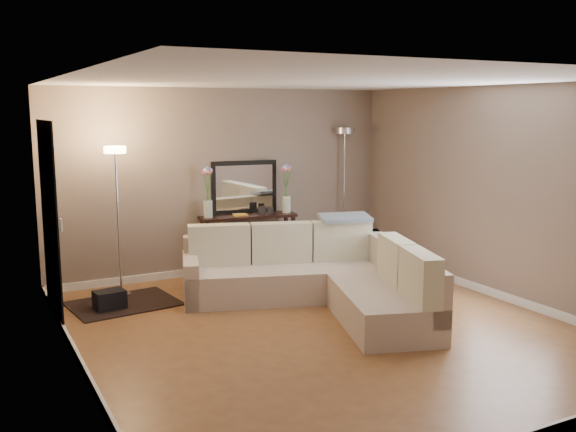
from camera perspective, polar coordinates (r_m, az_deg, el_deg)
name	(u,v)px	position (r m, az deg, el deg)	size (l,w,h in m)	color
floor	(323,329)	(6.97, 3.09, -9.97)	(5.00, 5.50, 0.01)	brown
ceiling	(325,80)	(6.58, 3.30, 11.99)	(5.00, 5.50, 0.01)	white
wall_back	(224,182)	(9.11, -5.73, 3.05)	(5.00, 0.02, 2.60)	gray
wall_front	(538,265)	(4.55, 21.31, -4.11)	(5.00, 0.02, 2.60)	gray
wall_left	(72,229)	(5.80, -18.65, -1.12)	(0.02, 5.50, 2.60)	gray
wall_right	(501,194)	(8.21, 18.44, 1.90)	(0.02, 5.50, 2.60)	gray
baseboard_back	(226,268)	(9.31, -5.54, -4.63)	(5.00, 0.03, 0.10)	white
baseboard_left	(83,367)	(6.15, -17.79, -12.63)	(0.03, 5.50, 0.10)	white
baseboard_right	(494,293)	(8.44, 17.87, -6.55)	(0.03, 5.50, 0.10)	white
doorway	(50,221)	(7.50, -20.42, -0.44)	(0.02, 1.20, 2.20)	black
switch_plate	(61,225)	(6.65, -19.52, -0.73)	(0.02, 0.08, 0.12)	white
sectional_sofa	(321,277)	(7.68, 2.93, -5.48)	(2.70, 3.11, 0.90)	#C1AF9C
throw_blanket	(345,217)	(8.25, 5.09, -0.13)	(0.65, 0.37, 0.05)	gray
console_table	(242,241)	(9.10, -4.07, -2.20)	(1.40, 0.52, 0.84)	black
leaning_mirror	(244,187)	(9.17, -3.92, 2.57)	(0.96, 0.15, 0.76)	black
table_decor	(249,214)	(9.02, -3.51, 0.19)	(0.58, 0.16, 0.14)	gold
flower_vase_left	(208,197)	(8.86, -7.15, 1.73)	(0.16, 0.14, 0.72)	silver
flower_vase_right	(286,193)	(9.20, -0.15, 2.10)	(0.16, 0.14, 0.72)	silver
floor_lamp_lit	(117,192)	(8.11, -14.98, 2.12)	(0.29, 0.29, 1.87)	silver
floor_lamp_unlit	(344,167)	(9.84, 5.04, 4.35)	(0.35, 0.35, 2.04)	silver
charcoal_rug	(124,304)	(8.02, -14.40, -7.54)	(1.22, 0.91, 0.02)	black
black_bag	(110,300)	(7.83, -15.57, -7.19)	(0.35, 0.24, 0.22)	black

